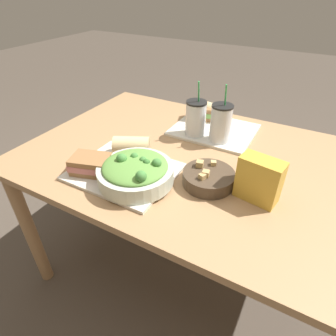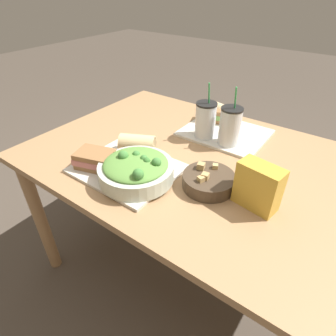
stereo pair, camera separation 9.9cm
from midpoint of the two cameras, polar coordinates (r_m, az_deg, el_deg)
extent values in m
plane|color=#4C4238|center=(1.71, 7.00, -20.06)|extent=(12.00, 12.00, 0.00)
cube|color=#A37A51|center=(1.18, 9.50, 1.12)|extent=(1.47, 0.98, 0.03)
cylinder|color=#A37A51|center=(1.57, -22.91, -9.52)|extent=(0.06, 0.06, 0.73)
cylinder|color=#A37A51|center=(2.00, -2.81, 3.94)|extent=(0.06, 0.06, 0.73)
cube|color=beige|center=(1.10, -5.80, -0.21)|extent=(0.38, 0.32, 0.01)
cube|color=beige|center=(1.39, 13.51, 6.90)|extent=(0.38, 0.32, 0.01)
cylinder|color=beige|center=(1.02, -3.71, -0.81)|extent=(0.27, 0.27, 0.06)
ellipsoid|color=#5B8E3D|center=(1.00, -3.78, 0.75)|extent=(0.23, 0.23, 0.04)
sphere|color=#427F38|center=(1.01, -6.33, 2.39)|extent=(0.04, 0.04, 0.04)
sphere|color=#427F38|center=(0.91, -2.99, -1.38)|extent=(0.04, 0.04, 0.04)
sphere|color=#427F38|center=(0.97, 0.56, 1.05)|extent=(0.03, 0.03, 0.03)
sphere|color=#38702D|center=(0.98, -1.47, 1.28)|extent=(0.03, 0.03, 0.03)
sphere|color=#427F38|center=(1.00, -2.09, 1.82)|extent=(0.03, 0.03, 0.03)
sphere|color=#427F38|center=(1.02, -3.72, 2.67)|extent=(0.03, 0.03, 0.03)
cube|color=beige|center=(1.01, -0.79, 1.94)|extent=(0.05, 0.05, 0.01)
cube|color=beige|center=(0.98, -4.60, 0.42)|extent=(0.06, 0.05, 0.01)
cube|color=beige|center=(0.98, -4.31, 0.63)|extent=(0.05, 0.05, 0.01)
cylinder|color=#473828|center=(1.02, 11.04, -2.72)|extent=(0.19, 0.19, 0.05)
cylinder|color=brown|center=(1.00, 11.16, -1.86)|extent=(0.17, 0.17, 0.01)
cube|color=tan|center=(0.98, 10.45, -1.81)|extent=(0.03, 0.03, 0.02)
cube|color=tan|center=(1.04, 12.30, 0.17)|extent=(0.03, 0.03, 0.02)
cube|color=tan|center=(1.02, 9.50, 0.23)|extent=(0.03, 0.03, 0.03)
cube|color=tan|center=(0.97, 9.64, -2.38)|extent=(0.03, 0.03, 0.02)
cube|color=olive|center=(1.12, -11.96, 0.74)|extent=(0.16, 0.14, 0.02)
cube|color=#C1706B|center=(1.10, -12.10, 1.69)|extent=(0.17, 0.14, 0.02)
cube|color=olive|center=(1.09, -12.24, 2.65)|extent=(0.16, 0.14, 0.02)
cylinder|color=#DBBC84|center=(1.17, -3.81, 4.88)|extent=(0.17, 0.13, 0.08)
cylinder|color=beige|center=(1.16, -0.40, 4.60)|extent=(0.04, 0.07, 0.07)
cube|color=olive|center=(1.49, 11.59, 9.81)|extent=(0.17, 0.14, 0.02)
cube|color=#6B9E47|center=(1.48, 11.69, 10.59)|extent=(0.18, 0.14, 0.02)
cube|color=olive|center=(1.47, 11.79, 11.37)|extent=(0.17, 0.14, 0.02)
cylinder|color=#DBBC84|center=(1.48, 13.39, 10.77)|extent=(0.16, 0.11, 0.08)
cylinder|color=beige|center=(1.45, 15.58, 9.82)|extent=(0.02, 0.07, 0.07)
cylinder|color=silver|center=(1.29, 9.82, 9.37)|extent=(0.09, 0.09, 0.15)
cylinder|color=black|center=(1.30, 9.78, 8.98)|extent=(0.08, 0.08, 0.12)
cylinder|color=black|center=(1.26, 10.18, 12.65)|extent=(0.09, 0.09, 0.01)
cylinder|color=green|center=(1.24, 10.69, 14.51)|extent=(0.01, 0.02, 0.10)
cylinder|color=silver|center=(1.25, 14.71, 7.95)|extent=(0.09, 0.09, 0.16)
cylinder|color=maroon|center=(1.25, 14.64, 7.54)|extent=(0.08, 0.08, 0.13)
cylinder|color=black|center=(1.22, 15.29, 11.45)|extent=(0.09, 0.09, 0.01)
cylinder|color=green|center=(1.20, 15.94, 13.34)|extent=(0.01, 0.02, 0.10)
cube|color=gold|center=(0.95, 20.75, -3.67)|extent=(0.15, 0.09, 0.16)
camera|label=1|loc=(0.05, -87.14, 1.99)|focal=30.00mm
camera|label=2|loc=(0.05, 92.86, -1.99)|focal=30.00mm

